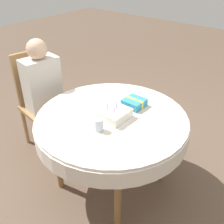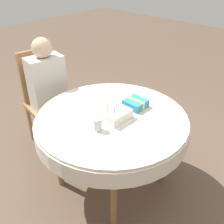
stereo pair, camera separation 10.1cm
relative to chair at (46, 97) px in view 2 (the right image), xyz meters
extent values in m
plane|color=brown|center=(-0.03, -0.95, -0.52)|extent=(12.00, 12.00, 0.00)
cylinder|color=silver|center=(-0.03, -0.95, 0.18)|extent=(1.16, 1.16, 0.02)
cylinder|color=silver|center=(-0.03, -0.95, 0.11)|extent=(1.18, 1.18, 0.13)
cylinder|color=brown|center=(-0.35, -1.27, -0.17)|extent=(0.05, 0.05, 0.69)
cylinder|color=brown|center=(0.29, -1.27, -0.17)|extent=(0.05, 0.05, 0.69)
cylinder|color=brown|center=(-0.35, -0.63, -0.17)|extent=(0.05, 0.05, 0.69)
cylinder|color=brown|center=(0.29, -0.63, -0.17)|extent=(0.05, 0.05, 0.69)
cube|color=#A37A4C|center=(-0.01, -0.08, -0.08)|extent=(0.46, 0.46, 0.04)
cube|color=#A37A4C|center=(0.02, 0.11, 0.20)|extent=(0.37, 0.08, 0.53)
cylinder|color=#A37A4C|center=(-0.21, -0.23, -0.31)|extent=(0.04, 0.04, 0.41)
cylinder|color=#A37A4C|center=(0.14, -0.28, -0.31)|extent=(0.04, 0.04, 0.41)
cylinder|color=#A37A4C|center=(-0.16, 0.12, -0.31)|extent=(0.04, 0.04, 0.41)
cylinder|color=#A37A4C|center=(0.19, 0.07, -0.31)|extent=(0.04, 0.04, 0.41)
cylinder|color=#DBB293|center=(-0.12, -0.21, -0.29)|extent=(0.09, 0.09, 0.45)
cylinder|color=#DBB293|center=(0.05, -0.24, -0.29)|extent=(0.09, 0.09, 0.45)
cube|color=beige|center=(-0.01, -0.08, 0.19)|extent=(0.36, 0.24, 0.51)
sphere|color=#DBB293|center=(-0.01, -0.08, 0.53)|extent=(0.19, 0.19, 0.19)
cube|color=white|center=(-0.04, -0.97, 0.19)|extent=(0.26, 0.26, 0.00)
cube|color=white|center=(-0.04, -0.97, 0.23)|extent=(0.21, 0.21, 0.07)
cylinder|color=blue|center=(0.00, -0.98, 0.29)|extent=(0.01, 0.01, 0.04)
cylinder|color=gold|center=(-0.06, -0.93, 0.29)|extent=(0.01, 0.01, 0.04)
cylinder|color=#D166B2|center=(-0.06, -1.01, 0.29)|extent=(0.01, 0.01, 0.04)
cylinder|color=silver|center=(-0.23, -1.00, 0.24)|extent=(0.06, 0.06, 0.09)
cube|color=teal|center=(0.21, -0.99, 0.22)|extent=(0.16, 0.16, 0.06)
cube|color=#EAE54C|center=(0.21, -0.99, 0.22)|extent=(0.02, 0.16, 0.07)
camera|label=1|loc=(-1.32, -2.02, 1.27)|focal=42.00mm
camera|label=2|loc=(-1.25, -2.10, 1.27)|focal=42.00mm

